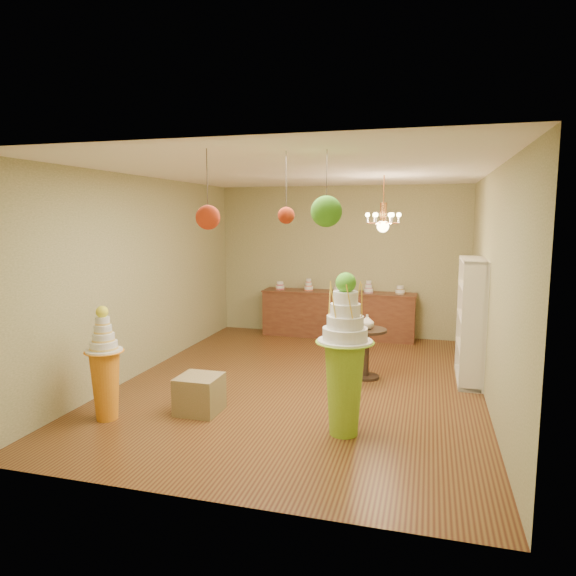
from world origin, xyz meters
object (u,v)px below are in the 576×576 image
(pedestal_green, at_px, (344,366))
(sideboard, at_px, (338,314))
(round_table, at_px, (367,346))
(pedestal_orange, at_px, (105,375))

(pedestal_green, height_order, sideboard, pedestal_green)
(pedestal_green, distance_m, round_table, 2.08)
(pedestal_green, distance_m, pedestal_orange, 2.82)
(pedestal_orange, distance_m, sideboard, 5.25)
(sideboard, relative_size, round_table, 4.05)
(pedestal_orange, distance_m, round_table, 3.67)
(pedestal_green, xyz_separation_m, pedestal_orange, (-2.79, -0.33, -0.23))
(pedestal_green, bearing_deg, round_table, 90.01)
(pedestal_orange, xyz_separation_m, sideboard, (1.92, 4.89, -0.07))
(pedestal_orange, relative_size, sideboard, 0.45)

